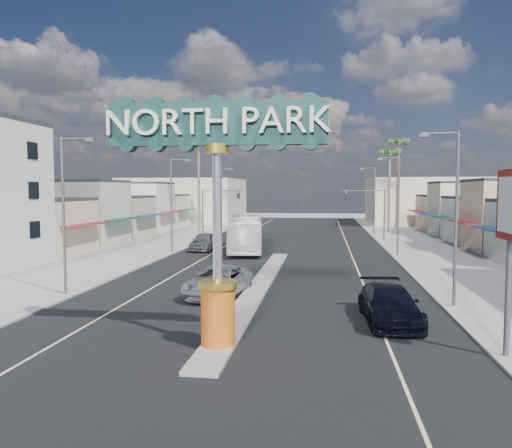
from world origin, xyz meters
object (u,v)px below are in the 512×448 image
(streetlight_r_near, at_px, (453,209))
(suv_right, at_px, (389,304))
(palm_left_far, at_px, (199,149))
(bank_pylon_sign, at_px, (511,215))
(traffic_signal_right, at_px, (369,205))
(palm_right_far, at_px, (398,148))
(streetlight_l_far, at_px, (220,197))
(suv_left, at_px, (218,281))
(gateway_sign, at_px, (217,193))
(streetlight_l_mid, at_px, (173,200))
(car_parked_left, at_px, (204,241))
(streetlight_l_near, at_px, (66,207))
(traffic_signal_left, at_px, (217,204))
(palm_right_mid, at_px, (390,157))
(streetlight_r_mid, at_px, (397,201))
(streetlight_r_far, at_px, (373,197))
(city_bus, at_px, (246,233))

(streetlight_r_near, xyz_separation_m, suv_right, (-3.46, -3.23, -4.23))
(palm_left_far, bearing_deg, bank_pylon_sign, -63.79)
(traffic_signal_right, height_order, palm_right_far, palm_right_far)
(streetlight_l_far, height_order, suv_right, streetlight_l_far)
(palm_right_far, height_order, suv_left, palm_right_far)
(palm_left_far, bearing_deg, gateway_sign, -74.85)
(streetlight_l_mid, distance_m, streetlight_l_far, 22.00)
(palm_left_far, xyz_separation_m, car_parked_left, (5.13, -18.06, -10.60))
(streetlight_l_mid, xyz_separation_m, palm_left_far, (-2.57, 20.00, 6.43))
(traffic_signal_right, height_order, streetlight_l_near, streetlight_l_near)
(streetlight_r_near, distance_m, car_parked_left, 28.88)
(streetlight_r_near, bearing_deg, streetlight_l_far, 116.42)
(streetlight_l_mid, height_order, palm_left_far, palm_left_far)
(streetlight_l_far, bearing_deg, palm_left_far, -142.08)
(streetlight_l_far, bearing_deg, streetlight_l_near, -90.00)
(streetlight_l_far, bearing_deg, traffic_signal_left, -81.14)
(gateway_sign, distance_m, streetlight_l_near, 13.19)
(gateway_sign, relative_size, traffic_signal_right, 1.53)
(streetlight_l_far, xyz_separation_m, palm_right_mid, (23.43, 4.00, 5.54))
(streetlight_l_near, bearing_deg, streetlight_r_mid, 43.79)
(streetlight_r_far, bearing_deg, suv_right, -94.38)
(traffic_signal_left, bearing_deg, streetlight_l_near, -92.10)
(streetlight_l_mid, height_order, suv_right, streetlight_l_mid)
(streetlight_l_far, distance_m, city_bus, 21.50)
(streetlight_r_near, relative_size, streetlight_r_far, 1.00)
(gateway_sign, height_order, palm_left_far, palm_left_far)
(gateway_sign, height_order, suv_right, gateway_sign)
(palm_right_mid, bearing_deg, gateway_sign, -103.53)
(traffic_signal_left, height_order, palm_left_far, palm_left_far)
(suv_left, relative_size, suv_right, 1.04)
(suv_left, relative_size, car_parked_left, 1.14)
(gateway_sign, bearing_deg, city_bus, 96.92)
(palm_right_far, distance_m, city_bus, 36.98)
(gateway_sign, relative_size, car_parked_left, 1.74)
(streetlight_l_near, relative_size, city_bus, 0.71)
(car_parked_left, xyz_separation_m, bank_pylon_sign, (18.36, -29.66, 4.27))
(streetlight_l_mid, bearing_deg, streetlight_r_mid, 0.00)
(traffic_signal_left, bearing_deg, palm_right_far, 36.67)
(gateway_sign, xyz_separation_m, palm_right_far, (15.00, 60.02, 6.46))
(palm_right_mid, distance_m, palm_right_far, 6.57)
(streetlight_r_mid, xyz_separation_m, palm_right_mid, (2.57, 26.00, 5.54))
(palm_right_mid, distance_m, city_bus, 30.60)
(suv_left, bearing_deg, streetlight_r_near, -0.10)
(streetlight_r_far, bearing_deg, traffic_signal_left, -157.80)
(streetlight_l_far, relative_size, streetlight_r_near, 1.00)
(streetlight_l_mid, bearing_deg, palm_left_far, 97.31)
(traffic_signal_left, bearing_deg, streetlight_r_far, 22.20)
(traffic_signal_left, xyz_separation_m, bank_pylon_sign, (19.68, -41.71, 0.89))
(streetlight_r_near, relative_size, palm_left_far, 0.69)
(streetlight_r_mid, xyz_separation_m, palm_left_far, (-23.43, 20.00, 6.43))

